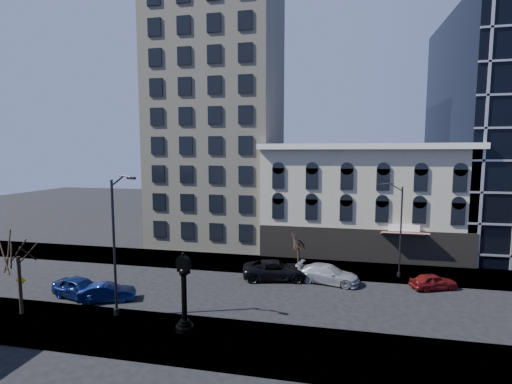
% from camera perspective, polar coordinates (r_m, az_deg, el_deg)
% --- Properties ---
extents(ground, '(160.00, 160.00, 0.00)m').
position_cam_1_polar(ground, '(32.08, -5.14, -15.04)').
color(ground, black).
rests_on(ground, ground).
extents(sidewalk_far, '(160.00, 6.00, 0.12)m').
position_cam_1_polar(sidewalk_far, '(39.37, -1.69, -10.90)').
color(sidewalk_far, gray).
rests_on(sidewalk_far, ground).
extents(sidewalk_near, '(160.00, 6.00, 0.12)m').
position_cam_1_polar(sidewalk_near, '(25.18, -10.84, -21.15)').
color(sidewalk_near, gray).
rests_on(sidewalk_near, ground).
extents(cream_tower, '(15.90, 15.40, 42.50)m').
position_cam_1_polar(cream_tower, '(50.40, -5.76, 14.90)').
color(cream_tower, '#BBB296').
rests_on(cream_tower, ground).
extents(victorian_row, '(22.60, 11.19, 12.50)m').
position_cam_1_polar(victorian_row, '(44.96, 15.79, -1.26)').
color(victorian_row, '#BAB499').
rests_on(victorian_row, ground).
extents(street_clock, '(1.17, 1.17, 5.14)m').
position_cam_1_polar(street_clock, '(25.00, -11.00, -15.37)').
color(street_clock, black).
rests_on(street_clock, sidewalk_near).
extents(street_lamp_near, '(2.56, 1.01, 10.14)m').
position_cam_1_polar(street_lamp_near, '(26.73, -20.17, -2.40)').
color(street_lamp_near, black).
rests_on(street_lamp_near, sidewalk_near).
extents(street_lamp_far, '(2.24, 0.84, 8.84)m').
position_cam_1_polar(street_lamp_far, '(36.21, 20.50, -1.85)').
color(street_lamp_far, black).
rests_on(street_lamp_far, sidewalk_far).
extents(bare_tree_near, '(3.92, 3.92, 6.72)m').
position_cam_1_polar(bare_tree_near, '(30.98, -32.86, -6.72)').
color(bare_tree_near, black).
rests_on(bare_tree_near, sidewalk_near).
extents(bare_tree_far, '(2.55, 2.55, 4.38)m').
position_cam_1_polar(bare_tree_far, '(36.28, 6.60, -6.91)').
color(bare_tree_far, black).
rests_on(bare_tree_far, sidewalk_far).
extents(warning_sign, '(0.72, 0.27, 2.30)m').
position_cam_1_polar(warning_sign, '(33.50, -32.42, -11.98)').
color(warning_sign, black).
rests_on(warning_sign, sidewalk_near).
extents(car_near_a, '(5.17, 3.05, 1.65)m').
position_cam_1_polar(car_near_a, '(33.55, -25.46, -13.16)').
color(car_near_a, '#0C194C').
rests_on(car_near_a, ground).
extents(car_near_b, '(4.44, 2.99, 1.38)m').
position_cam_1_polar(car_near_b, '(32.11, -21.94, -14.13)').
color(car_near_b, '#0C194C').
rests_on(car_near_b, ground).
extents(car_far_a, '(6.54, 3.92, 1.70)m').
position_cam_1_polar(car_far_a, '(34.69, 3.13, -11.89)').
color(car_far_a, black).
rests_on(car_far_a, ground).
extents(car_far_b, '(5.89, 3.38, 1.61)m').
position_cam_1_polar(car_far_b, '(34.34, 11.02, -12.27)').
color(car_far_b, '#A5A8AD').
rests_on(car_far_b, ground).
extents(car_far_c, '(4.21, 2.90, 1.33)m').
position_cam_1_polar(car_far_c, '(35.65, 25.61, -12.30)').
color(car_far_c, maroon).
rests_on(car_far_c, ground).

